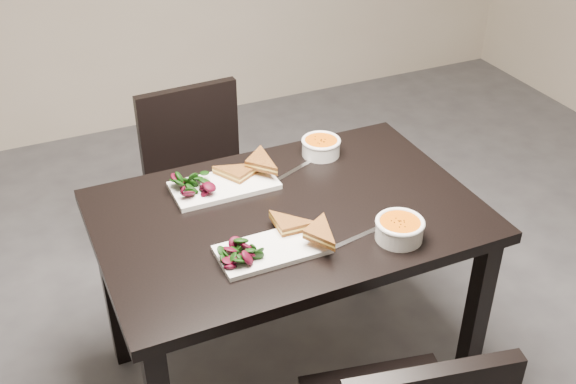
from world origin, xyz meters
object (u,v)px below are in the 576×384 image
Objects in this scene: plate_near at (272,249)px; soup_bowl_far at (321,146)px; plate_far at (224,186)px; soup_bowl_near at (400,228)px; table at (288,236)px; chair_far at (202,180)px.

soup_bowl_far is at bearing 49.66° from plate_near.
plate_far is (-0.01, 0.38, 0.00)m from plate_near.
plate_far is at bearing -170.31° from soup_bowl_far.
plate_near is 0.38m from plate_far.
soup_bowl_near is 0.43× the size of plate_far.
soup_bowl_near is at bearing -91.32° from soup_bowl_far.
plate_far is at bearing 91.45° from plate_near.
chair_far is (-0.07, 0.70, -0.17)m from table.
chair_far is at bearing 107.83° from soup_bowl_near.
soup_bowl_near is 0.55m from soup_bowl_far.
soup_bowl_far reaches higher than plate_near.
soup_bowl_far is (0.25, 0.28, 0.13)m from table.
soup_bowl_far is (0.38, 0.45, 0.03)m from plate_near.
soup_bowl_far is at bearing -55.42° from chair_far.
soup_bowl_near is at bearing -14.55° from plate_near.
table is at bearing -56.47° from plate_far.
soup_bowl_far reaches higher than plate_far.
table is 3.46× the size of plate_far.
table is at bearing -86.88° from chair_far.
soup_bowl_far is at bearing 88.68° from soup_bowl_near.
chair_far is 0.57m from plate_far.
plate_far is (-0.38, 0.48, -0.03)m from soup_bowl_near.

